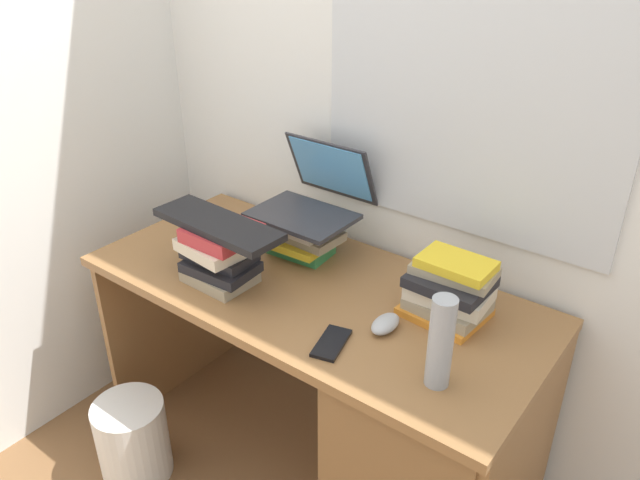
{
  "coord_description": "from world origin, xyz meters",
  "views": [
    {
      "loc": [
        0.97,
        -1.23,
        1.72
      ],
      "look_at": [
        0.05,
        -0.02,
        0.91
      ],
      "focal_mm": 34.88,
      "sensor_mm": 36.0,
      "label": 1
    }
  ],
  "objects_px": {
    "book_stack_tall": "(302,236)",
    "water_bottle": "(441,343)",
    "desk": "(403,425)",
    "wastebasket": "(133,440)",
    "book_stack_side": "(450,290)",
    "mug": "(194,224)",
    "computer_mouse": "(385,324)",
    "cell_phone": "(331,343)",
    "laptop": "(314,196)",
    "keyboard": "(218,224)",
    "book_stack_keyboard_riser": "(220,254)"
  },
  "relations": [
    {
      "from": "book_stack_tall",
      "to": "water_bottle",
      "type": "relative_size",
      "value": 1.02
    },
    {
      "from": "desk",
      "to": "wastebasket",
      "type": "bearing_deg",
      "value": -154.67
    },
    {
      "from": "book_stack_side",
      "to": "book_stack_tall",
      "type": "bearing_deg",
      "value": 177.82
    },
    {
      "from": "mug",
      "to": "wastebasket",
      "type": "xyz_separation_m",
      "value": [
        0.06,
        -0.41,
        -0.63
      ]
    },
    {
      "from": "computer_mouse",
      "to": "water_bottle",
      "type": "distance_m",
      "value": 0.25
    },
    {
      "from": "book_stack_tall",
      "to": "mug",
      "type": "xyz_separation_m",
      "value": [
        -0.37,
        -0.13,
        -0.02
      ]
    },
    {
      "from": "desk",
      "to": "cell_phone",
      "type": "relative_size",
      "value": 10.27
    },
    {
      "from": "laptop",
      "to": "keyboard",
      "type": "relative_size",
      "value": 0.74
    },
    {
      "from": "computer_mouse",
      "to": "cell_phone",
      "type": "relative_size",
      "value": 0.76
    },
    {
      "from": "laptop",
      "to": "wastebasket",
      "type": "distance_m",
      "value": 1.02
    },
    {
      "from": "book_stack_side",
      "to": "cell_phone",
      "type": "xyz_separation_m",
      "value": [
        -0.18,
        -0.3,
        -0.08
      ]
    },
    {
      "from": "book_stack_keyboard_riser",
      "to": "wastebasket",
      "type": "height_order",
      "value": "book_stack_keyboard_riser"
    },
    {
      "from": "book_stack_side",
      "to": "laptop",
      "type": "xyz_separation_m",
      "value": [
        -0.53,
        0.08,
        0.1
      ]
    },
    {
      "from": "keyboard",
      "to": "water_bottle",
      "type": "xyz_separation_m",
      "value": [
        0.73,
        -0.02,
        -0.07
      ]
    },
    {
      "from": "laptop",
      "to": "keyboard",
      "type": "distance_m",
      "value": 0.34
    },
    {
      "from": "book_stack_keyboard_riser",
      "to": "book_stack_side",
      "type": "xyz_separation_m",
      "value": [
        0.63,
        0.25,
        -0.01
      ]
    },
    {
      "from": "book_stack_side",
      "to": "water_bottle",
      "type": "relative_size",
      "value": 0.98
    },
    {
      "from": "water_bottle",
      "to": "book_stack_side",
      "type": "bearing_deg",
      "value": 112.06
    },
    {
      "from": "desk",
      "to": "cell_phone",
      "type": "distance_m",
      "value": 0.4
    },
    {
      "from": "water_bottle",
      "to": "computer_mouse",
      "type": "bearing_deg",
      "value": 153.1
    },
    {
      "from": "book_stack_keyboard_riser",
      "to": "wastebasket",
      "type": "bearing_deg",
      "value": -128.3
    },
    {
      "from": "desk",
      "to": "mug",
      "type": "xyz_separation_m",
      "value": [
        -0.86,
        0.03,
        0.38
      ]
    },
    {
      "from": "mug",
      "to": "wastebasket",
      "type": "distance_m",
      "value": 0.75
    },
    {
      "from": "book_stack_tall",
      "to": "keyboard",
      "type": "bearing_deg",
      "value": -109.82
    },
    {
      "from": "cell_phone",
      "to": "wastebasket",
      "type": "bearing_deg",
      "value": -176.94
    },
    {
      "from": "computer_mouse",
      "to": "wastebasket",
      "type": "bearing_deg",
      "value": -154.4
    },
    {
      "from": "book_stack_tall",
      "to": "keyboard",
      "type": "xyz_separation_m",
      "value": [
        -0.1,
        -0.27,
        0.12
      ]
    },
    {
      "from": "computer_mouse",
      "to": "cell_phone",
      "type": "xyz_separation_m",
      "value": [
        -0.08,
        -0.14,
        -0.01
      ]
    },
    {
      "from": "desk",
      "to": "laptop",
      "type": "height_order",
      "value": "laptop"
    },
    {
      "from": "book_stack_tall",
      "to": "computer_mouse",
      "type": "bearing_deg",
      "value": -22.9
    },
    {
      "from": "book_stack_tall",
      "to": "book_stack_side",
      "type": "bearing_deg",
      "value": -2.18
    },
    {
      "from": "desk",
      "to": "computer_mouse",
      "type": "distance_m",
      "value": 0.35
    },
    {
      "from": "book_stack_keyboard_riser",
      "to": "cell_phone",
      "type": "bearing_deg",
      "value": -6.78
    },
    {
      "from": "mug",
      "to": "wastebasket",
      "type": "relative_size",
      "value": 0.4
    },
    {
      "from": "book_stack_side",
      "to": "wastebasket",
      "type": "bearing_deg",
      "value": -148.45
    },
    {
      "from": "book_stack_keyboard_riser",
      "to": "wastebasket",
      "type": "xyz_separation_m",
      "value": [
        -0.21,
        -0.27,
        -0.67
      ]
    },
    {
      "from": "laptop",
      "to": "wastebasket",
      "type": "bearing_deg",
      "value": -117.5
    },
    {
      "from": "laptop",
      "to": "mug",
      "type": "bearing_deg",
      "value": -152.93
    },
    {
      "from": "book_stack_keyboard_riser",
      "to": "computer_mouse",
      "type": "relative_size",
      "value": 2.25
    },
    {
      "from": "mug",
      "to": "water_bottle",
      "type": "distance_m",
      "value": 1.02
    },
    {
      "from": "laptop",
      "to": "book_stack_side",
      "type": "bearing_deg",
      "value": -8.89
    },
    {
      "from": "mug",
      "to": "book_stack_tall",
      "type": "bearing_deg",
      "value": 19.01
    },
    {
      "from": "book_stack_side",
      "to": "computer_mouse",
      "type": "xyz_separation_m",
      "value": [
        -0.1,
        -0.16,
        -0.06
      ]
    },
    {
      "from": "desk",
      "to": "book_stack_keyboard_riser",
      "type": "distance_m",
      "value": 0.73
    },
    {
      "from": "keyboard",
      "to": "book_stack_side",
      "type": "bearing_deg",
      "value": 23.87
    },
    {
      "from": "keyboard",
      "to": "water_bottle",
      "type": "distance_m",
      "value": 0.74
    },
    {
      "from": "laptop",
      "to": "wastebasket",
      "type": "height_order",
      "value": "laptop"
    },
    {
      "from": "desk",
      "to": "keyboard",
      "type": "xyz_separation_m",
      "value": [
        -0.59,
        -0.11,
        0.52
      ]
    },
    {
      "from": "computer_mouse",
      "to": "mug",
      "type": "bearing_deg",
      "value": 176.03
    },
    {
      "from": "book_stack_keyboard_riser",
      "to": "computer_mouse",
      "type": "height_order",
      "value": "book_stack_keyboard_riser"
    }
  ]
}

